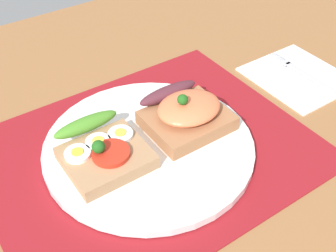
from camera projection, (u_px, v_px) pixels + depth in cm
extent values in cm
cube|color=#926037|center=(149.00, 160.00, 57.20)|extent=(120.00, 90.00, 3.20)
cube|color=maroon|center=(149.00, 151.00, 56.05)|extent=(41.13, 33.23, 0.30)
cylinder|color=white|center=(149.00, 147.00, 55.59)|extent=(27.08, 27.08, 1.12)
cube|color=#A67B54|center=(105.00, 156.00, 52.23)|extent=(9.85, 8.75, 1.73)
cylinder|color=red|center=(111.00, 153.00, 51.01)|extent=(4.62, 4.62, 0.60)
ellipsoid|color=#4A8A28|center=(86.00, 124.00, 54.05)|extent=(8.66, 2.20, 1.80)
sphere|color=#1E5919|center=(97.00, 146.00, 50.39)|extent=(1.60, 1.60, 1.60)
cylinder|color=white|center=(78.00, 154.00, 50.99)|extent=(3.19, 3.19, 0.50)
cylinder|color=yellow|center=(77.00, 152.00, 50.78)|extent=(1.43, 1.43, 0.16)
cylinder|color=white|center=(98.00, 142.00, 52.50)|extent=(3.19, 3.19, 0.50)
cylinder|color=yellow|center=(98.00, 140.00, 52.29)|extent=(1.43, 1.43, 0.16)
cylinder|color=white|center=(120.00, 134.00, 53.61)|extent=(3.19, 3.19, 0.50)
cylinder|color=yellow|center=(120.00, 132.00, 53.39)|extent=(1.43, 1.43, 0.16)
cube|color=#A26943|center=(189.00, 122.00, 56.89)|extent=(10.63, 8.88, 1.97)
ellipsoid|color=#EC7246|center=(190.00, 108.00, 55.82)|extent=(8.72, 7.11, 2.14)
ellipsoid|color=#53242F|center=(168.00, 93.00, 58.67)|extent=(9.04, 2.20, 1.80)
sphere|color=#1E5919|center=(182.00, 99.00, 54.41)|extent=(1.40, 1.40, 1.40)
cube|color=white|center=(298.00, 76.00, 68.84)|extent=(13.58, 14.63, 0.60)
cube|color=#B7B7BC|center=(312.00, 78.00, 67.52)|extent=(0.80, 10.45, 0.32)
cube|color=#B7B7BC|center=(286.00, 63.00, 70.90)|extent=(1.50, 1.20, 0.32)
cube|color=#B7B7BC|center=(275.00, 59.00, 71.87)|extent=(0.32, 2.80, 0.32)
cube|color=#B7B7BC|center=(277.00, 57.00, 72.15)|extent=(0.32, 2.80, 0.32)
cube|color=#B7B7BC|center=(280.00, 56.00, 72.43)|extent=(0.32, 2.80, 0.32)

